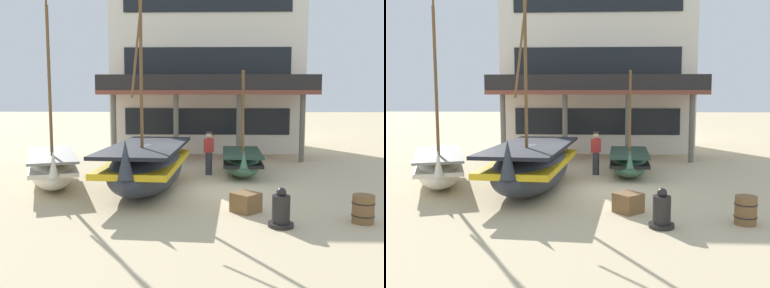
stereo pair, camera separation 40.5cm
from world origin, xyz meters
The scene contains 9 objects.
ground_plane centered at (0.00, 0.00, 0.00)m, with size 120.00×120.00×0.00m, color #CCB78E.
fishing_boat_near_left centered at (1.89, 2.70, 0.51)m, with size 1.62×3.70×4.08m.
fishing_boat_centre_large centered at (-1.42, -0.25, 0.84)m, with size 2.64×5.81×8.15m.
fishing_boat_far_right centered at (-4.77, 0.44, 0.64)m, with size 2.94×4.67×6.41m.
fisherman_by_hull centered at (0.61, 2.67, 0.83)m, with size 0.39×0.42×1.68m.
capstan_winch centered at (2.25, -3.97, 0.38)m, with size 0.61×0.61×0.95m.
wooden_barrel centered at (4.32, -3.60, 0.35)m, with size 0.56×0.56×0.70m.
cargo_crate centered at (1.55, -2.68, 0.26)m, with size 0.63×0.63×0.52m, color brown.
harbor_building_main centered at (0.57, 11.10, 4.80)m, with size 10.57×8.40×9.62m.
Camera 1 is at (0.42, -14.08, 3.16)m, focal length 40.68 mm.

